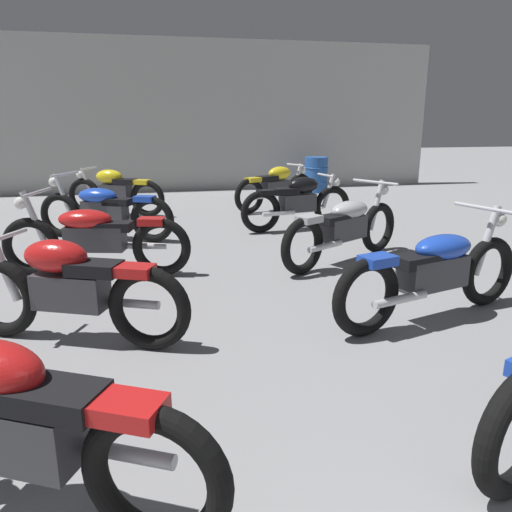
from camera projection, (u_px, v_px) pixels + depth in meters
back_wall at (181, 116)px, 12.26m from camera, size 12.97×0.24×3.60m
motorcycle_left_row_1 at (15, 426)px, 2.17m from camera, size 1.80×1.01×0.88m
motorcycle_left_row_2 at (70, 288)px, 3.94m from camera, size 1.85×0.89×0.88m
motorcycle_left_row_3 at (94, 237)px, 5.67m from camera, size 2.13×0.79×0.97m
motorcycle_left_row_4 at (104, 209)px, 7.40m from camera, size 2.00×1.10×0.97m
motorcycle_left_row_5 at (115, 191)px, 9.28m from camera, size 1.80×0.99×0.88m
motorcycle_right_row_2 at (434, 271)px, 4.41m from camera, size 2.11×0.88×0.97m
motorcycle_right_row_3 at (345, 227)px, 6.21m from camera, size 1.93×1.20×0.97m
motorcycle_right_row_4 at (298, 201)px, 8.07m from camera, size 1.95×0.63×0.88m
motorcycle_right_row_5 at (276, 187)px, 9.82m from camera, size 1.82×0.95×0.88m
oil_drum at (316, 175)px, 12.28m from camera, size 0.59×0.59×0.85m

